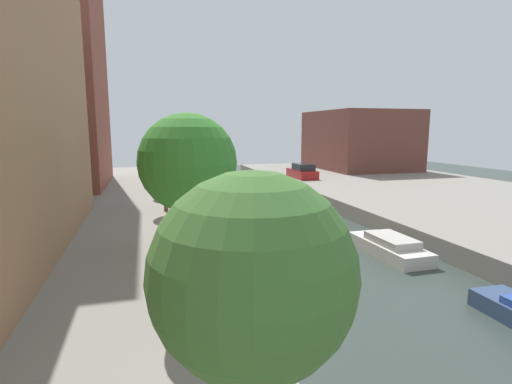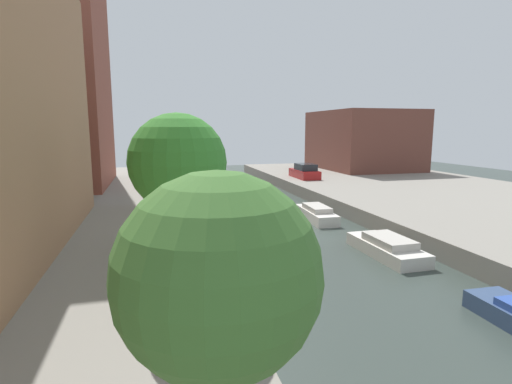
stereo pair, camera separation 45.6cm
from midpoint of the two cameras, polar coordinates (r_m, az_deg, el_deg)
ground_plane at (r=23.14m, az=4.67°, el=-5.69°), size 84.00×84.00×0.00m
quay_right at (r=31.30m, az=31.59°, el=-2.19°), size 20.00×64.00×1.00m
apartment_tower_far at (r=39.32m, az=-28.89°, el=20.91°), size 10.00×12.56×27.32m
low_block_right at (r=51.05m, az=15.34°, el=7.26°), size 10.00×12.99×7.04m
street_tree_0 at (r=4.51m, az=-2.52°, el=-12.18°), size 2.36×2.36×4.48m
street_tree_1 at (r=10.82m, az=-10.04°, el=4.11°), size 2.65×2.65×5.34m
street_tree_2 at (r=16.46m, az=-11.64°, el=3.71°), size 2.84×2.84×4.85m
street_tree_3 at (r=24.03m, az=-12.71°, el=6.42°), size 2.51×2.51×5.15m
street_tree_4 at (r=30.46m, az=-13.18°, el=7.14°), size 2.25×2.25×5.17m
parked_car at (r=40.02m, az=7.37°, el=2.89°), size 1.93×4.47×1.45m
moored_boat_left_1 at (r=14.49m, az=1.13°, el=-13.15°), size 1.41×3.50×0.97m
moored_boat_left_2 at (r=20.66m, az=-2.81°, el=-6.32°), size 1.34×4.40×0.95m
moored_boat_left_3 at (r=27.70m, az=-6.60°, el=-2.45°), size 1.35×3.59×0.90m
moored_boat_left_4 at (r=36.16m, az=-7.74°, el=0.31°), size 1.60×4.63×0.96m
moored_boat_right_2 at (r=19.75m, az=19.02°, el=-7.56°), size 1.77×4.58×0.95m
moored_boat_right_3 at (r=26.13m, az=9.20°, el=-3.11°), size 1.60×4.55×0.98m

